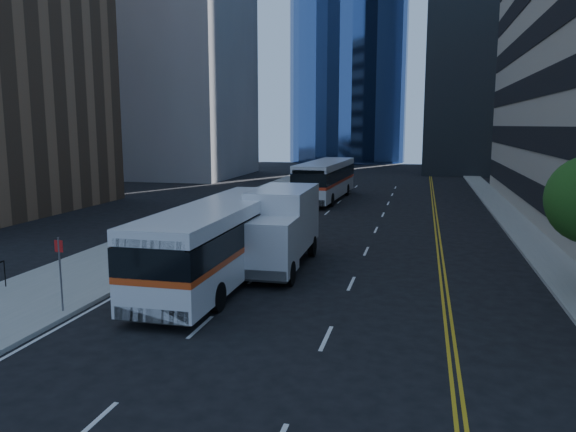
{
  "coord_description": "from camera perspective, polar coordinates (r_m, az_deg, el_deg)",
  "views": [
    {
      "loc": [
        3.1,
        -13.71,
        6.26
      ],
      "look_at": [
        -1.89,
        7.07,
        2.8
      ],
      "focal_mm": 35.0,
      "sensor_mm": 36.0,
      "label": 1
    }
  ],
  "objects": [
    {
      "name": "ground",
      "position": [
        15.39,
        0.71,
        -14.81
      ],
      "size": [
        160.0,
        160.0,
        0.0
      ],
      "primitive_type": "plane",
      "color": "black",
      "rests_on": "ground"
    },
    {
      "name": "sidewalk_west",
      "position": [
        41.5,
        -5.8,
        0.58
      ],
      "size": [
        5.0,
        90.0,
        0.15
      ],
      "primitive_type": "cube",
      "color": "gray",
      "rests_on": "ground"
    },
    {
      "name": "sidewalk_east",
      "position": [
        39.65,
        21.87,
        -0.44
      ],
      "size": [
        2.0,
        90.0,
        0.15
      ],
      "primitive_type": "cube",
      "color": "gray",
      "rests_on": "ground"
    },
    {
      "name": "midrise_west",
      "position": [
        73.57,
        -12.29,
        17.79
      ],
      "size": [
        18.0,
        18.0,
        35.0
      ],
      "primitive_type": "cube",
      "color": "gray",
      "rests_on": "ground"
    },
    {
      "name": "bus_front",
      "position": [
        22.81,
        -6.87,
        -2.33
      ],
      "size": [
        2.73,
        12.27,
        3.16
      ],
      "rotation": [
        0.0,
        0.0,
        0.0
      ],
      "color": "white",
      "rests_on": "ground"
    },
    {
      "name": "bus_rear",
      "position": [
        47.62,
        3.85,
        3.78
      ],
      "size": [
        3.24,
        12.73,
        3.26
      ],
      "rotation": [
        0.0,
        0.0,
        -0.04
      ],
      "color": "silver",
      "rests_on": "ground"
    },
    {
      "name": "box_truck",
      "position": [
        24.84,
        -0.96,
        -1.12
      ],
      "size": [
        2.63,
        7.23,
        3.44
      ],
      "rotation": [
        0.0,
        0.0,
        0.02
      ],
      "color": "silver",
      "rests_on": "ground"
    }
  ]
}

